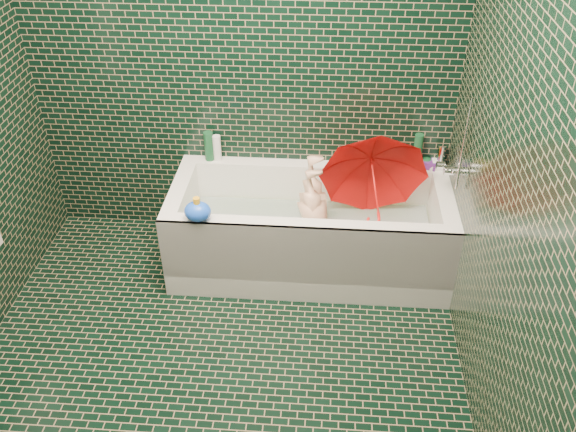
# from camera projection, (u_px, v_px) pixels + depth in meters

# --- Properties ---
(floor) EXTENTS (2.80, 2.80, 0.00)m
(floor) POSITION_uv_depth(u_px,v_px,m) (213.00, 384.00, 3.16)
(floor) COLOR black
(floor) RESTS_ON ground
(wall_back) EXTENTS (2.80, 0.00, 2.80)m
(wall_back) POSITION_uv_depth(u_px,v_px,m) (240.00, 53.00, 3.57)
(wall_back) COLOR black
(wall_back) RESTS_ON floor
(wall_right) EXTENTS (0.00, 2.80, 2.80)m
(wall_right) POSITION_uv_depth(u_px,v_px,m) (523.00, 194.00, 2.35)
(wall_right) COLOR black
(wall_right) RESTS_ON floor
(bathtub) EXTENTS (1.70, 0.75, 0.55)m
(bathtub) POSITION_uv_depth(u_px,v_px,m) (310.00, 238.00, 3.82)
(bathtub) COLOR white
(bathtub) RESTS_ON floor
(bath_mat) EXTENTS (1.35, 0.47, 0.01)m
(bath_mat) POSITION_uv_depth(u_px,v_px,m) (310.00, 243.00, 3.87)
(bath_mat) COLOR #4FB925
(bath_mat) RESTS_ON bathtub
(water) EXTENTS (1.48, 0.53, 0.00)m
(water) POSITION_uv_depth(u_px,v_px,m) (310.00, 225.00, 3.79)
(water) COLOR silver
(water) RESTS_ON bathtub
(faucet) EXTENTS (0.18, 0.19, 0.55)m
(faucet) POSITION_uv_depth(u_px,v_px,m) (455.00, 165.00, 3.45)
(faucet) COLOR silver
(faucet) RESTS_ON wall_right
(child) EXTENTS (0.92, 0.40, 0.28)m
(child) POSITION_uv_depth(u_px,v_px,m) (317.00, 227.00, 3.76)
(child) COLOR #E6B190
(child) RESTS_ON bathtub
(umbrella) EXTENTS (0.82, 0.77, 0.88)m
(umbrella) POSITION_uv_depth(u_px,v_px,m) (375.00, 188.00, 3.61)
(umbrella) COLOR red
(umbrella) RESTS_ON bathtub
(soap_bottle_a) EXTENTS (0.12, 0.12, 0.28)m
(soap_bottle_a) POSITION_uv_depth(u_px,v_px,m) (437.00, 171.00, 3.83)
(soap_bottle_a) COLOR white
(soap_bottle_a) RESTS_ON bathtub
(soap_bottle_b) EXTENTS (0.12, 0.12, 0.21)m
(soap_bottle_b) POSITION_uv_depth(u_px,v_px,m) (427.00, 170.00, 3.84)
(soap_bottle_b) COLOR #51217C
(soap_bottle_b) RESTS_ON bathtub
(soap_bottle_c) EXTENTS (0.15, 0.15, 0.15)m
(soap_bottle_c) POSITION_uv_depth(u_px,v_px,m) (424.00, 169.00, 3.85)
(soap_bottle_c) COLOR #154A28
(soap_bottle_c) RESTS_ON bathtub
(bottle_right_tall) EXTENTS (0.07, 0.07, 0.23)m
(bottle_right_tall) POSITION_uv_depth(u_px,v_px,m) (418.00, 151.00, 3.81)
(bottle_right_tall) COLOR #154A28
(bottle_right_tall) RESTS_ON bathtub
(bottle_right_pump) EXTENTS (0.06, 0.06, 0.16)m
(bottle_right_pump) POSITION_uv_depth(u_px,v_px,m) (441.00, 157.00, 3.82)
(bottle_right_pump) COLOR silver
(bottle_right_pump) RESTS_ON bathtub
(bottle_left_tall) EXTENTS (0.07, 0.07, 0.20)m
(bottle_left_tall) POSITION_uv_depth(u_px,v_px,m) (209.00, 146.00, 3.89)
(bottle_left_tall) COLOR #154A28
(bottle_left_tall) RESTS_ON bathtub
(bottle_left_short) EXTENTS (0.05, 0.05, 0.17)m
(bottle_left_short) POSITION_uv_depth(u_px,v_px,m) (217.00, 148.00, 3.90)
(bottle_left_short) COLOR white
(bottle_left_short) RESTS_ON bathtub
(rubber_duck) EXTENTS (0.11, 0.08, 0.09)m
(rubber_duck) POSITION_uv_depth(u_px,v_px,m) (413.00, 164.00, 3.82)
(rubber_duck) COLOR #F5AA19
(rubber_duck) RESTS_ON bathtub
(bath_toy) EXTENTS (0.18, 0.17, 0.15)m
(bath_toy) POSITION_uv_depth(u_px,v_px,m) (198.00, 211.00, 3.36)
(bath_toy) COLOR blue
(bath_toy) RESTS_ON bathtub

